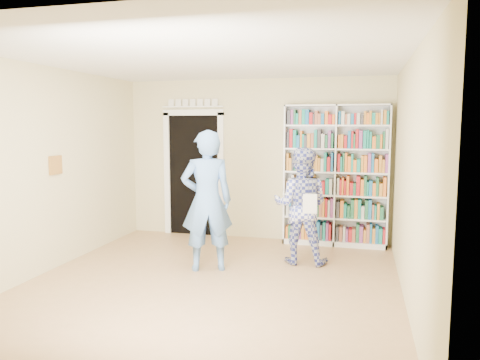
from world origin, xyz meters
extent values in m
plane|color=#A98052|center=(0.00, 0.00, 0.00)|extent=(5.00, 5.00, 0.00)
plane|color=white|center=(0.00, 0.00, 2.70)|extent=(5.00, 5.00, 0.00)
plane|color=beige|center=(0.00, 2.50, 1.35)|extent=(4.50, 0.00, 4.50)
plane|color=beige|center=(-2.25, 0.00, 1.35)|extent=(0.00, 5.00, 5.00)
plane|color=beige|center=(2.25, 0.00, 1.35)|extent=(0.00, 5.00, 5.00)
cube|color=white|center=(1.35, 2.34, 1.13)|extent=(1.64, 0.31, 2.25)
cube|color=white|center=(1.35, 2.34, 1.13)|extent=(0.03, 0.31, 2.25)
cube|color=black|center=(-1.10, 2.48, 1.05)|extent=(0.90, 0.03, 2.10)
cube|color=white|center=(-1.60, 2.47, 1.05)|extent=(0.10, 0.06, 2.20)
cube|color=white|center=(-0.60, 2.47, 1.05)|extent=(0.10, 0.06, 2.20)
cube|color=white|center=(-1.10, 2.47, 2.15)|extent=(1.10, 0.06, 0.10)
cube|color=white|center=(-1.10, 2.46, 2.25)|extent=(1.10, 0.08, 0.02)
cube|color=brown|center=(-2.23, 0.20, 1.40)|extent=(0.03, 0.25, 0.25)
imported|color=#5B8ACC|center=(-0.22, 0.58, 0.94)|extent=(0.80, 0.68, 1.87)
imported|color=#333B9C|center=(0.94, 1.22, 0.81)|extent=(0.80, 0.63, 1.63)
cube|color=white|center=(1.10, 0.95, 0.89)|extent=(0.19, 0.03, 0.26)
camera|label=1|loc=(1.74, -5.22, 1.94)|focal=35.00mm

